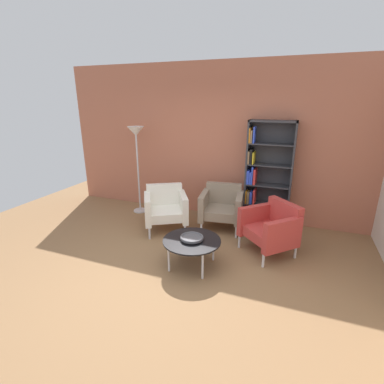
{
  "coord_description": "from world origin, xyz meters",
  "views": [
    {
      "loc": [
        1.5,
        -2.8,
        2.22
      ],
      "look_at": [
        0.1,
        0.84,
        0.95
      ],
      "focal_mm": 26.48,
      "sensor_mm": 36.0,
      "label": 1
    }
  ],
  "objects_px": {
    "armchair_spare_guest": "(165,207)",
    "decorative_bowl": "(192,238)",
    "bookshelf_tall": "(264,177)",
    "floor_lamp_torchiere": "(136,142)",
    "coffee_table_low": "(192,242)",
    "armchair_by_bookshelf": "(222,206)",
    "armchair_near_window": "(272,227)"
  },
  "relations": [
    {
      "from": "armchair_by_bookshelf",
      "to": "floor_lamp_torchiere",
      "type": "bearing_deg",
      "value": 166.91
    },
    {
      "from": "bookshelf_tall",
      "to": "floor_lamp_torchiere",
      "type": "height_order",
      "value": "bookshelf_tall"
    },
    {
      "from": "bookshelf_tall",
      "to": "armchair_spare_guest",
      "type": "relative_size",
      "value": 2.03
    },
    {
      "from": "armchair_by_bookshelf",
      "to": "armchair_near_window",
      "type": "bearing_deg",
      "value": -39.83
    },
    {
      "from": "floor_lamp_torchiere",
      "to": "armchair_spare_guest",
      "type": "bearing_deg",
      "value": -33.56
    },
    {
      "from": "coffee_table_low",
      "to": "armchair_spare_guest",
      "type": "distance_m",
      "value": 1.28
    },
    {
      "from": "coffee_table_low",
      "to": "floor_lamp_torchiere",
      "type": "xyz_separation_m",
      "value": [
        -1.75,
        1.53,
        1.08
      ]
    },
    {
      "from": "decorative_bowl",
      "to": "armchair_spare_guest",
      "type": "height_order",
      "value": "armchair_spare_guest"
    },
    {
      "from": "decorative_bowl",
      "to": "armchair_near_window",
      "type": "xyz_separation_m",
      "value": [
        0.98,
        0.78,
        -0.02
      ]
    },
    {
      "from": "armchair_near_window",
      "to": "floor_lamp_torchiere",
      "type": "height_order",
      "value": "floor_lamp_torchiere"
    },
    {
      "from": "armchair_near_window",
      "to": "armchair_by_bookshelf",
      "type": "bearing_deg",
      "value": -167.36
    },
    {
      "from": "decorative_bowl",
      "to": "armchair_near_window",
      "type": "height_order",
      "value": "armchair_near_window"
    },
    {
      "from": "armchair_near_window",
      "to": "bookshelf_tall",
      "type": "bearing_deg",
      "value": 149.97
    },
    {
      "from": "armchair_near_window",
      "to": "decorative_bowl",
      "type": "bearing_deg",
      "value": -96.58
    },
    {
      "from": "bookshelf_tall",
      "to": "decorative_bowl",
      "type": "bearing_deg",
      "value": -111.11
    },
    {
      "from": "armchair_by_bookshelf",
      "to": "floor_lamp_torchiere",
      "type": "distance_m",
      "value": 2.08
    },
    {
      "from": "bookshelf_tall",
      "to": "armchair_spare_guest",
      "type": "xyz_separation_m",
      "value": [
        -1.56,
        -0.86,
        -0.49
      ]
    },
    {
      "from": "bookshelf_tall",
      "to": "coffee_table_low",
      "type": "height_order",
      "value": "bookshelf_tall"
    },
    {
      "from": "bookshelf_tall",
      "to": "armchair_spare_guest",
      "type": "distance_m",
      "value": 1.85
    },
    {
      "from": "armchair_spare_guest",
      "to": "decorative_bowl",
      "type": "bearing_deg",
      "value": -77.79
    },
    {
      "from": "coffee_table_low",
      "to": "armchair_by_bookshelf",
      "type": "height_order",
      "value": "armchair_by_bookshelf"
    },
    {
      "from": "bookshelf_tall",
      "to": "decorative_bowl",
      "type": "relative_size",
      "value": 5.94
    },
    {
      "from": "armchair_spare_guest",
      "to": "floor_lamp_torchiere",
      "type": "bearing_deg",
      "value": 116.34
    },
    {
      "from": "bookshelf_tall",
      "to": "armchair_by_bookshelf",
      "type": "xyz_separation_m",
      "value": [
        -0.65,
        -0.45,
        -0.49
      ]
    },
    {
      "from": "bookshelf_tall",
      "to": "floor_lamp_torchiere",
      "type": "relative_size",
      "value": 1.09
    },
    {
      "from": "floor_lamp_torchiere",
      "to": "armchair_by_bookshelf",
      "type": "bearing_deg",
      "value": -5.41
    },
    {
      "from": "coffee_table_low",
      "to": "armchair_by_bookshelf",
      "type": "xyz_separation_m",
      "value": [
        0.05,
        1.36,
        0.04
      ]
    },
    {
      "from": "decorative_bowl",
      "to": "armchair_near_window",
      "type": "relative_size",
      "value": 0.34
    },
    {
      "from": "bookshelf_tall",
      "to": "decorative_bowl",
      "type": "height_order",
      "value": "bookshelf_tall"
    },
    {
      "from": "coffee_table_low",
      "to": "floor_lamp_torchiere",
      "type": "height_order",
      "value": "floor_lamp_torchiere"
    },
    {
      "from": "armchair_near_window",
      "to": "armchair_by_bookshelf",
      "type": "height_order",
      "value": "same"
    },
    {
      "from": "armchair_spare_guest",
      "to": "coffee_table_low",
      "type": "bearing_deg",
      "value": -77.79
    }
  ]
}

